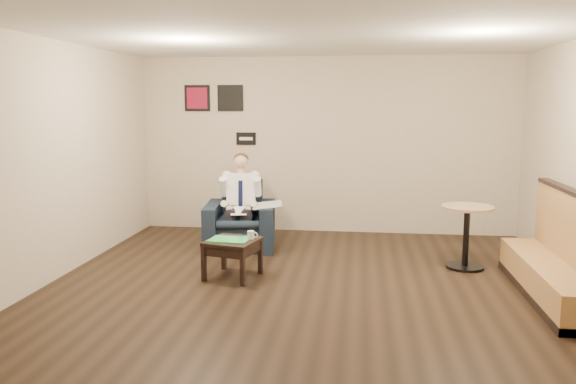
# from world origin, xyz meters

# --- Properties ---
(ground) EXTENTS (6.00, 6.00, 0.00)m
(ground) POSITION_xyz_m (0.00, 0.00, 0.00)
(ground) COLOR black
(ground) RESTS_ON ground
(wall_back) EXTENTS (6.00, 0.02, 2.80)m
(wall_back) POSITION_xyz_m (0.00, 3.00, 1.40)
(wall_back) COLOR beige
(wall_back) RESTS_ON ground
(wall_front) EXTENTS (6.00, 0.02, 2.80)m
(wall_front) POSITION_xyz_m (0.00, -3.00, 1.40)
(wall_front) COLOR beige
(wall_front) RESTS_ON ground
(wall_left) EXTENTS (0.02, 6.00, 2.80)m
(wall_left) POSITION_xyz_m (-3.00, 0.00, 1.40)
(wall_left) COLOR beige
(wall_left) RESTS_ON ground
(ceiling) EXTENTS (6.00, 6.00, 0.02)m
(ceiling) POSITION_xyz_m (0.00, 0.00, 2.80)
(ceiling) COLOR white
(ceiling) RESTS_ON wall_back
(seating_sign) EXTENTS (0.32, 0.02, 0.20)m
(seating_sign) POSITION_xyz_m (-1.30, 2.98, 1.50)
(seating_sign) COLOR black
(seating_sign) RESTS_ON wall_back
(art_print_left) EXTENTS (0.42, 0.03, 0.42)m
(art_print_left) POSITION_xyz_m (-2.10, 2.98, 2.15)
(art_print_left) COLOR maroon
(art_print_left) RESTS_ON wall_back
(art_print_right) EXTENTS (0.42, 0.03, 0.42)m
(art_print_right) POSITION_xyz_m (-1.55, 2.98, 2.15)
(art_print_right) COLOR black
(art_print_right) RESTS_ON wall_back
(armchair) EXTENTS (1.09, 1.09, 0.94)m
(armchair) POSITION_xyz_m (-1.15, 1.79, 0.47)
(armchair) COLOR black
(armchair) RESTS_ON ground
(seated_man) EXTENTS (0.72, 0.99, 1.29)m
(seated_man) POSITION_xyz_m (-1.14, 1.67, 0.65)
(seated_man) COLOR white
(seated_man) RESTS_ON armchair
(lap_papers) EXTENTS (0.27, 0.34, 0.01)m
(lap_papers) POSITION_xyz_m (-1.12, 1.57, 0.58)
(lap_papers) COLOR white
(lap_papers) RESTS_ON seated_man
(newspaper) EXTENTS (0.49, 0.58, 0.01)m
(newspaper) POSITION_xyz_m (-0.75, 1.74, 0.64)
(newspaper) COLOR silver
(newspaper) RESTS_ON armchair
(side_table) EXTENTS (0.68, 0.68, 0.46)m
(side_table) POSITION_xyz_m (-0.94, 0.37, 0.23)
(side_table) COLOR black
(side_table) RESTS_ON ground
(green_folder) EXTENTS (0.49, 0.37, 0.01)m
(green_folder) POSITION_xyz_m (-0.97, 0.36, 0.47)
(green_folder) COLOR #27C755
(green_folder) RESTS_ON side_table
(coffee_mug) EXTENTS (0.10, 0.10, 0.10)m
(coffee_mug) POSITION_xyz_m (-0.73, 0.44, 0.51)
(coffee_mug) COLOR white
(coffee_mug) RESTS_ON side_table
(smartphone) EXTENTS (0.16, 0.12, 0.01)m
(smartphone) POSITION_xyz_m (-0.85, 0.52, 0.47)
(smartphone) COLOR black
(smartphone) RESTS_ON side_table
(banquette) EXTENTS (0.53, 2.21, 1.13)m
(banquette) POSITION_xyz_m (2.59, 0.12, 0.57)
(banquette) COLOR #A77640
(banquette) RESTS_ON ground
(cafe_table) EXTENTS (0.83, 0.83, 0.80)m
(cafe_table) POSITION_xyz_m (1.89, 1.13, 0.40)
(cafe_table) COLOR tan
(cafe_table) RESTS_ON ground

